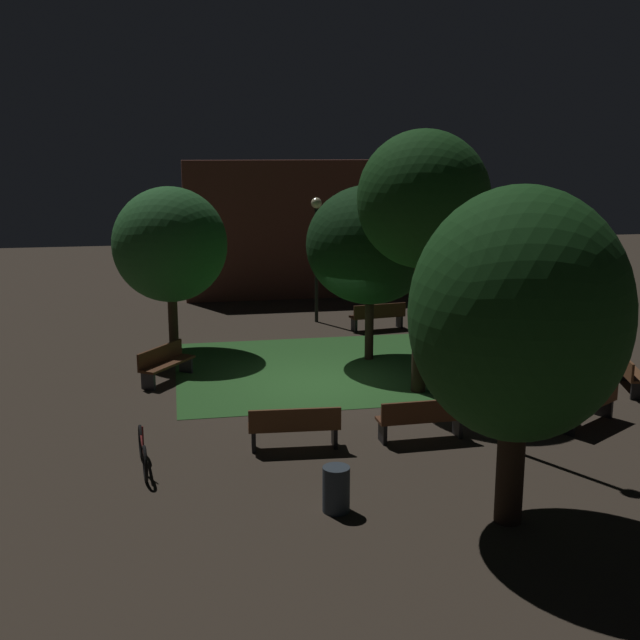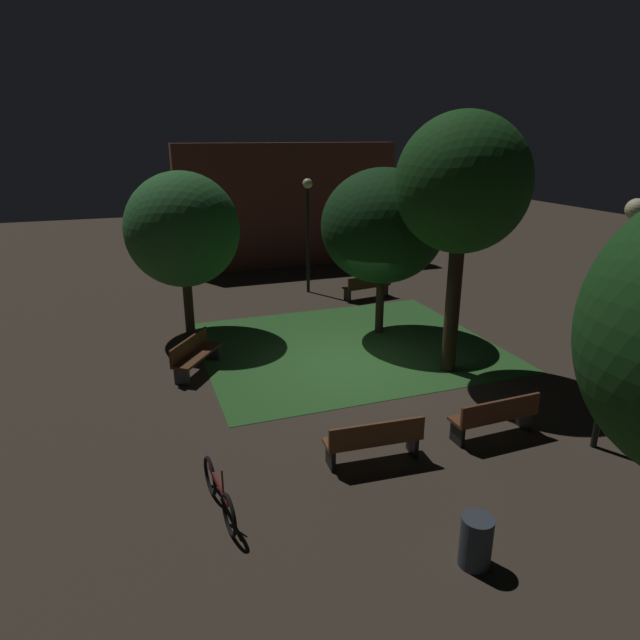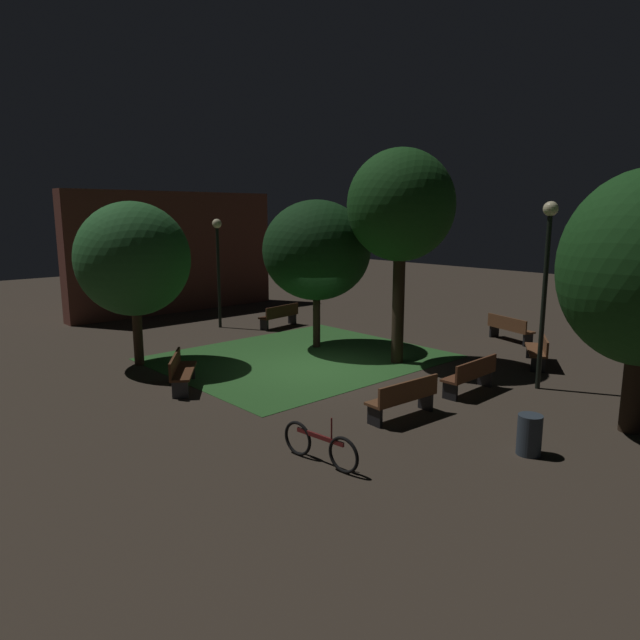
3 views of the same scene
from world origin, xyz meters
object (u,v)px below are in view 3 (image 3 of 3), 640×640
at_px(bench_corner, 509,328).
at_px(lamp_post_plaza_west, 218,254).
at_px(bench_front_right, 404,397).
at_px(bench_lawn_edge, 280,315).
at_px(bench_front_left, 181,370).
at_px(bench_path_side, 471,375).
at_px(tree_back_right, 133,259).
at_px(tree_tall_center, 317,251).
at_px(bicycle, 320,446).
at_px(lamp_post_plaza_east, 547,264).
at_px(bench_by_lamp, 539,349).
at_px(tree_right_canopy, 401,207).
at_px(trash_bin, 529,435).

height_order(bench_corner, lamp_post_plaza_west, lamp_post_plaza_west).
relative_size(bench_front_right, bench_lawn_edge, 0.99).
bearing_deg(bench_front_left, bench_path_side, -45.53).
height_order(bench_path_side, lamp_post_plaza_west, lamp_post_plaza_west).
relative_size(bench_path_side, tree_back_right, 0.38).
bearing_deg(tree_tall_center, bicycle, -131.69).
relative_size(bench_front_left, tree_back_right, 0.37).
bearing_deg(tree_tall_center, lamp_post_plaza_east, -81.02).
distance_m(bench_path_side, tree_tall_center, 6.83).
height_order(bench_front_right, tree_back_right, tree_back_right).
distance_m(tree_back_right, lamp_post_plaza_west, 5.71).
bearing_deg(bench_by_lamp, tree_right_canopy, 133.18).
bearing_deg(bench_front_right, bicycle, -171.13).
relative_size(tree_back_right, tree_tall_center, 0.98).
xyz_separation_m(tree_back_right, lamp_post_plaza_west, (4.78, 3.11, -0.23)).
bearing_deg(lamp_post_plaza_west, tree_right_canopy, -82.75).
relative_size(bench_front_right, bench_by_lamp, 1.03).
distance_m(bench_path_side, bench_front_left, 7.31).
distance_m(bench_corner, bench_lawn_edge, 8.53).
bearing_deg(tree_right_canopy, bench_lawn_edge, 83.78).
distance_m(bench_lawn_edge, trash_bin, 13.07).
height_order(bench_path_side, bench_by_lamp, same).
relative_size(bench_corner, bicycle, 1.07).
distance_m(bench_corner, tree_back_right, 12.60).
bearing_deg(lamp_post_plaza_east, lamp_post_plaza_west, 97.97).
relative_size(bench_front_right, tree_tall_center, 0.38).
relative_size(tree_tall_center, trash_bin, 6.35).
relative_size(tree_right_canopy, lamp_post_plaza_east, 1.33).
bearing_deg(bench_by_lamp, bench_corner, 44.52).
bearing_deg(bench_front_left, lamp_post_plaza_west, 50.27).
xyz_separation_m(bench_front_right, bench_front_left, (-2.52, 5.21, 0.00)).
xyz_separation_m(bench_path_side, bench_lawn_edge, (1.64, 9.68, 0.00)).
relative_size(bench_front_right, bench_path_side, 1.01).
bearing_deg(tree_back_right, bench_front_left, -94.61).
height_order(bench_by_lamp, trash_bin, bench_by_lamp).
distance_m(bench_front_right, bench_by_lamp, 6.36).
bearing_deg(bicycle, lamp_post_plaza_west, 65.27).
distance_m(bench_front_left, tree_tall_center, 6.31).
height_order(bench_front_right, bench_lawn_edge, same).
xyz_separation_m(bench_front_left, bench_corner, (11.10, -2.87, 0.00)).
relative_size(bench_front_left, bench_lawn_edge, 0.94).
distance_m(lamp_post_plaza_east, bicycle, 7.66).
bearing_deg(bench_path_side, bench_corner, 21.36).
bearing_deg(bicycle, bench_corner, 13.67).
xyz_separation_m(bench_corner, tree_back_right, (-10.87, 5.80, 2.63)).
relative_size(bench_corner, trash_bin, 2.44).
bearing_deg(bench_front_left, bench_lawn_edge, 33.46).
distance_m(bench_by_lamp, bicycle, 9.26).
relative_size(lamp_post_plaza_east, lamp_post_plaza_west, 1.12).
distance_m(bench_front_right, bicycle, 2.93).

